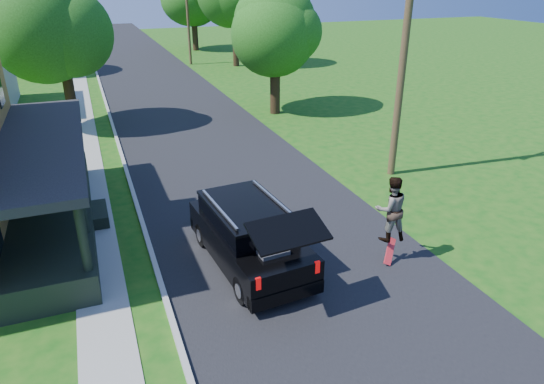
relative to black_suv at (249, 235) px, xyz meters
name	(u,v)px	position (x,y,z in m)	size (l,w,h in m)	color
ground	(315,281)	(1.40, -1.50, -0.95)	(140.00, 140.00, 0.00)	#115110
street	(176,109)	(1.40, 18.50, -0.95)	(8.00, 120.00, 0.02)	black
curb	(109,116)	(-2.65, 18.50, -0.95)	(0.15, 120.00, 0.12)	#A6A6A1
sidewalk	(82,118)	(-4.20, 18.50, -0.95)	(1.30, 120.00, 0.03)	#9B9B93
black_suv	(249,235)	(0.00, 0.00, 0.00)	(2.46, 5.49, 2.49)	black
skateboarder	(391,209)	(3.90, -1.22, 0.72)	(1.06, 0.88, 1.98)	black
skateboard	(390,252)	(3.89, -1.42, -0.61)	(0.61, 0.53, 0.68)	red
tree_left_mid	(57,22)	(-4.62, 16.90, 4.60)	(6.70, 6.89, 8.44)	black
tree_right_near	(274,25)	(6.87, 15.52, 4.20)	(5.50, 5.56, 7.77)	black
utility_pole_near	(404,53)	(7.92, 4.50, 4.06)	(1.82, 0.52, 9.71)	#3E311D
utility_pole_far	(188,14)	(5.90, 34.54, 3.51)	(1.50, 0.32, 8.66)	#3E311D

